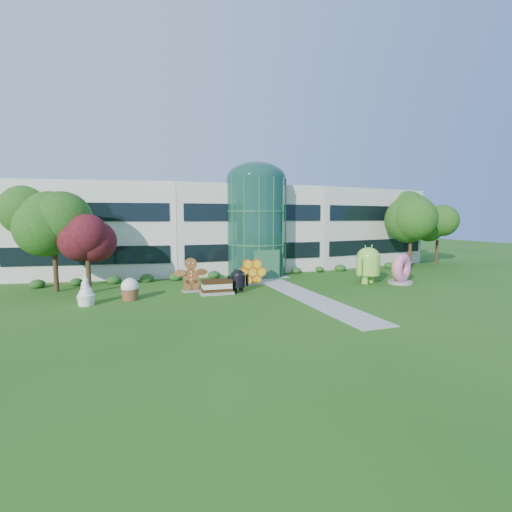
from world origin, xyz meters
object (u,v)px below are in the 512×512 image
object	(u,v)px
donut	(401,268)
android_black	(238,279)
android_green	(368,262)
gingerbread	(191,275)

from	to	relation	value
donut	android_black	bearing A→B (deg)	150.54
android_green	gingerbread	distance (m)	15.75
android_green	donut	bearing A→B (deg)	-48.71
android_green	android_black	xyz separation A→B (m)	(-12.20, 0.05, -0.85)
android_green	donut	distance (m)	2.88
android_black	donut	world-z (taller)	donut
android_green	android_black	distance (m)	12.23
donut	gingerbread	world-z (taller)	donut
android_green	donut	world-z (taller)	android_green
android_black	gingerbread	distance (m)	3.79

